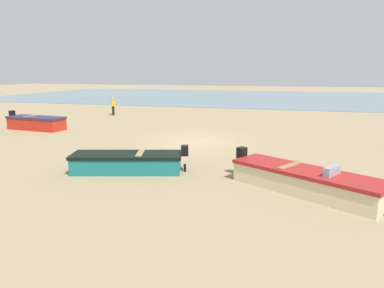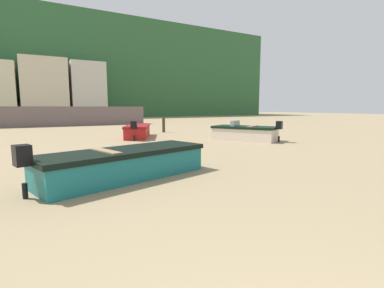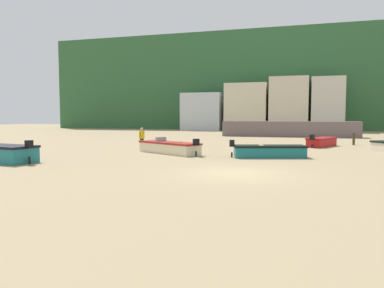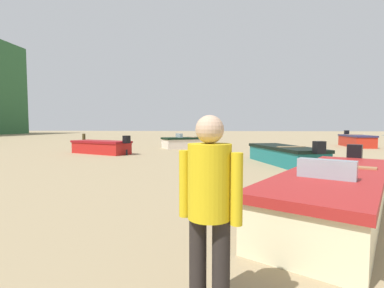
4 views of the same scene
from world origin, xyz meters
name	(u,v)px [view 4 (image 4 of 4)]	position (x,y,z in m)	size (l,w,h in m)	color
boat_cream_0	(336,192)	(-5.64, 7.32, 0.40)	(4.98, 3.71, 1.08)	beige
boat_teal_1	(285,155)	(0.92, 6.74, 0.38)	(4.57, 2.48, 1.05)	#196D70
boat_cream_2	(187,142)	(8.90, 11.70, 0.40)	(3.00, 3.68, 1.08)	beige
boat_red_3	(101,147)	(4.37, 16.00, 0.37)	(2.63, 3.87, 1.05)	red
boat_red_4	(356,141)	(11.46, -0.82, 0.45)	(4.36, 1.79, 1.20)	red
mooring_post_near_water	(84,141)	(7.09, 18.40, 0.52)	(0.21, 0.21, 1.04)	#3E331A
beach_walker_foreground	(209,201)	(-8.53, 9.40, 0.95)	(0.44, 0.53, 1.62)	black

